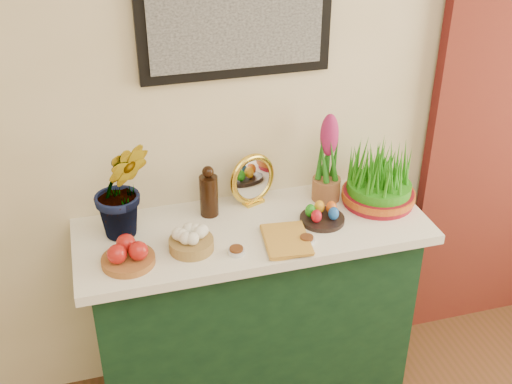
# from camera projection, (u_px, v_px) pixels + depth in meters

# --- Properties ---
(sideboard) EXTENTS (1.30, 0.45, 0.85)m
(sideboard) POSITION_uv_depth(u_px,v_px,m) (253.00, 315.00, 2.78)
(sideboard) COLOR #13351B
(sideboard) RESTS_ON ground
(tablecloth) EXTENTS (1.40, 0.55, 0.04)m
(tablecloth) POSITION_uv_depth(u_px,v_px,m) (253.00, 229.00, 2.56)
(tablecloth) COLOR silver
(tablecloth) RESTS_ON sideboard
(hyacinth_green) EXTENTS (0.27, 0.23, 0.53)m
(hyacinth_green) POSITION_uv_depth(u_px,v_px,m) (120.00, 174.00, 2.37)
(hyacinth_green) COLOR #1F6B16
(hyacinth_green) RESTS_ON tablecloth
(apple_bowl) EXTENTS (0.25, 0.25, 0.10)m
(apple_bowl) POSITION_uv_depth(u_px,v_px,m) (128.00, 254.00, 2.31)
(apple_bowl) COLOR brown
(apple_bowl) RESTS_ON tablecloth
(garlic_basket) EXTENTS (0.21, 0.21, 0.09)m
(garlic_basket) POSITION_uv_depth(u_px,v_px,m) (191.00, 241.00, 2.39)
(garlic_basket) COLOR #A88543
(garlic_basket) RESTS_ON tablecloth
(vinegar_cruet) EXTENTS (0.08, 0.08, 0.22)m
(vinegar_cruet) POSITION_uv_depth(u_px,v_px,m) (209.00, 193.00, 2.57)
(vinegar_cruet) COLOR black
(vinegar_cruet) RESTS_ON tablecloth
(mirror) EXTENTS (0.22, 0.12, 0.22)m
(mirror) POSITION_uv_depth(u_px,v_px,m) (253.00, 180.00, 2.65)
(mirror) COLOR gold
(mirror) RESTS_ON tablecloth
(book) EXTENTS (0.18, 0.24, 0.03)m
(book) POSITION_uv_depth(u_px,v_px,m) (264.00, 242.00, 2.42)
(book) COLOR gold
(book) RESTS_ON tablecloth
(spice_dish_left) EXTENTS (0.06, 0.06, 0.03)m
(spice_dish_left) POSITION_uv_depth(u_px,v_px,m) (236.00, 251.00, 2.38)
(spice_dish_left) COLOR silver
(spice_dish_left) RESTS_ON tablecloth
(spice_dish_right) EXTENTS (0.06, 0.06, 0.03)m
(spice_dish_right) POSITION_uv_depth(u_px,v_px,m) (307.00, 240.00, 2.44)
(spice_dish_right) COLOR silver
(spice_dish_right) RESTS_ON tablecloth
(egg_plate) EXTENTS (0.19, 0.19, 0.07)m
(egg_plate) POSITION_uv_depth(u_px,v_px,m) (322.00, 215.00, 2.56)
(egg_plate) COLOR black
(egg_plate) RESTS_ON tablecloth
(hyacinth_pink) EXTENTS (0.12, 0.12, 0.39)m
(hyacinth_pink) POSITION_uv_depth(u_px,v_px,m) (328.00, 162.00, 2.64)
(hyacinth_pink) COLOR brown
(hyacinth_pink) RESTS_ON tablecloth
(wheatgrass_sabzeh) EXTENTS (0.31, 0.31, 0.25)m
(wheatgrass_sabzeh) POSITION_uv_depth(u_px,v_px,m) (380.00, 179.00, 2.65)
(wheatgrass_sabzeh) COLOR maroon
(wheatgrass_sabzeh) RESTS_ON tablecloth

